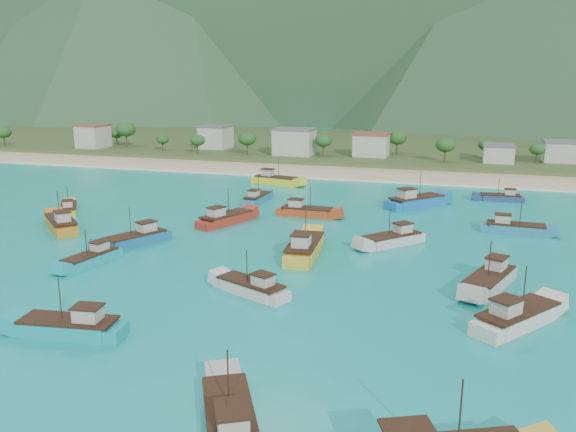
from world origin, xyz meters
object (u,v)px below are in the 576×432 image
(boat_7, at_px, (230,425))
(boat_24, at_px, (393,240))
(boat_17, at_px, (61,225))
(boat_0, at_px, (490,281))
(boat_16, at_px, (275,181))
(boat_21, at_px, (136,240))
(boat_12, at_px, (69,209))
(boat_30, at_px, (252,289))
(boat_6, at_px, (225,220))
(boat_14, at_px, (304,249))
(boat_26, at_px, (501,198))
(boat_2, at_px, (514,229))
(boat_4, at_px, (71,328))
(boat_9, at_px, (257,199))
(boat_29, at_px, (306,212))
(boat_18, at_px, (517,319))
(boat_25, at_px, (415,202))
(boat_22, at_px, (92,259))

(boat_7, relative_size, boat_24, 1.14)
(boat_17, distance_m, boat_24, 51.99)
(boat_0, xyz_separation_m, boat_16, (-44.68, 55.59, 0.09))
(boat_21, bearing_deg, boat_12, -6.95)
(boat_24, xyz_separation_m, boat_30, (-12.52, -24.21, -0.09))
(boat_6, bearing_deg, boat_14, -14.95)
(boat_16, xyz_separation_m, boat_17, (-19.57, -48.76, -0.00))
(boat_30, bearing_deg, boat_12, 81.76)
(boat_30, bearing_deg, boat_26, -2.60)
(boat_2, bearing_deg, boat_26, -176.57)
(boat_0, height_order, boat_17, boat_17)
(boat_26, bearing_deg, boat_12, 111.77)
(boat_12, relative_size, boat_16, 0.73)
(boat_4, bearing_deg, boat_24, -40.83)
(boat_30, bearing_deg, boat_9, 42.49)
(boat_17, xyz_separation_m, boat_29, (34.71, 20.53, -0.14))
(boat_21, relative_size, boat_30, 1.12)
(boat_9, bearing_deg, boat_30, -67.96)
(boat_6, height_order, boat_18, boat_18)
(boat_18, height_order, boat_24, boat_18)
(boat_21, bearing_deg, boat_18, -169.82)
(boat_16, xyz_separation_m, boat_25, (32.85, -15.14, 0.11))
(boat_16, height_order, boat_26, boat_16)
(boat_25, bearing_deg, boat_18, -32.92)
(boat_25, bearing_deg, boat_30, -63.10)
(boat_9, height_order, boat_21, boat_21)
(boat_2, height_order, boat_17, boat_17)
(boat_7, height_order, boat_14, boat_14)
(boat_7, distance_m, boat_12, 74.61)
(boat_4, height_order, boat_9, boat_4)
(boat_7, xyz_separation_m, boat_30, (-7.80, 24.35, -0.15))
(boat_9, relative_size, boat_24, 0.97)
(boat_22, xyz_separation_m, boat_29, (19.48, 33.62, 0.13))
(boat_14, distance_m, boat_17, 40.72)
(boat_24, height_order, boat_29, boat_24)
(boat_7, xyz_separation_m, boat_9, (-24.38, 70.52, -0.15))
(boat_4, height_order, boat_12, boat_4)
(boat_14, height_order, boat_17, boat_14)
(boat_18, bearing_deg, boat_14, -174.68)
(boat_17, bearing_deg, boat_29, -17.93)
(boat_4, relative_size, boat_9, 1.13)
(boat_2, relative_size, boat_9, 1.06)
(boat_24, height_order, boat_25, boat_25)
(boat_14, height_order, boat_24, boat_14)
(boat_12, bearing_deg, boat_4, -88.06)
(boat_18, relative_size, boat_26, 1.24)
(boat_30, bearing_deg, boat_29, 29.19)
(boat_17, xyz_separation_m, boat_26, (68.13, 44.62, -0.31))
(boat_18, relative_size, boat_30, 1.11)
(boat_0, relative_size, boat_22, 1.21)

